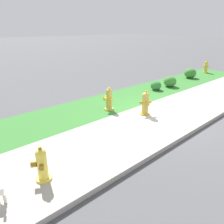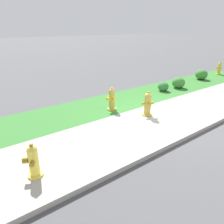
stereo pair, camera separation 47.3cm
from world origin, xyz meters
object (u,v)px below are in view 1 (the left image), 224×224
fire_hydrant_by_grass_verge (42,164)px  shrub_bush_near_lamp (170,81)px  shrub_bush_mid_verge (190,73)px  fire_hydrant_far_end (109,99)px  shrub_bush_far_verge (156,86)px  fire_hydrant_mid_block (206,67)px  fire_hydrant_near_corner (145,103)px

fire_hydrant_by_grass_verge → shrub_bush_near_lamp: fire_hydrant_by_grass_verge is taller
shrub_bush_mid_verge → shrub_bush_near_lamp: (-2.48, -0.32, -0.02)m
fire_hydrant_far_end → shrub_bush_near_lamp: size_ratio=1.36×
shrub_bush_mid_verge → shrub_bush_near_lamp: bearing=-172.6°
shrub_bush_mid_verge → shrub_bush_far_verge: size_ratio=1.34×
shrub_bush_mid_verge → shrub_bush_near_lamp: size_ratio=1.08×
fire_hydrant_mid_block → shrub_bush_mid_verge: 2.10m
fire_hydrant_near_corner → fire_hydrant_mid_block: size_ratio=1.04×
fire_hydrant_far_end → shrub_bush_near_lamp: fire_hydrant_far_end is taller
fire_hydrant_mid_block → fire_hydrant_near_corner: bearing=-100.1°
fire_hydrant_by_grass_verge → fire_hydrant_mid_block: fire_hydrant_mid_block is taller
fire_hydrant_far_end → fire_hydrant_by_grass_verge: bearing=126.1°
shrub_bush_near_lamp → shrub_bush_far_verge: shrub_bush_near_lamp is taller
fire_hydrant_by_grass_verge → fire_hydrant_mid_block: bearing=-49.0°
fire_hydrant_far_end → fire_hydrant_near_corner: bearing=-146.2°
shrub_bush_near_lamp → shrub_bush_far_verge: 0.99m
fire_hydrant_near_corner → shrub_bush_near_lamp: fire_hydrant_near_corner is taller
fire_hydrant_near_corner → fire_hydrant_by_grass_verge: 4.09m
fire_hydrant_by_grass_verge → shrub_bush_near_lamp: 8.05m
shrub_bush_far_verge → fire_hydrant_far_end: bearing=-171.9°
fire_hydrant_by_grass_verge → fire_hydrant_mid_block: 12.58m
fire_hydrant_far_end → fire_hydrant_by_grass_verge: size_ratio=1.13×
fire_hydrant_by_grass_verge → shrub_bush_mid_verge: (10.18, 2.68, -0.07)m
fire_hydrant_mid_block → shrub_bush_far_verge: size_ratio=1.61×
fire_hydrant_far_end → shrub_bush_mid_verge: fire_hydrant_far_end is taller
fire_hydrant_by_grass_verge → shrub_bush_near_lamp: (7.70, 2.35, -0.09)m
fire_hydrant_mid_block → shrub_bush_near_lamp: size_ratio=1.30×
fire_hydrant_near_corner → shrub_bush_near_lamp: size_ratio=1.36×
shrub_bush_mid_verge → fire_hydrant_by_grass_verge: bearing=-165.3°
fire_hydrant_mid_block → fire_hydrant_by_grass_verge: bearing=-100.5°
fire_hydrant_mid_block → shrub_bush_near_lamp: fire_hydrant_mid_block is taller
shrub_bush_near_lamp → fire_hydrant_mid_block: bearing=5.4°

